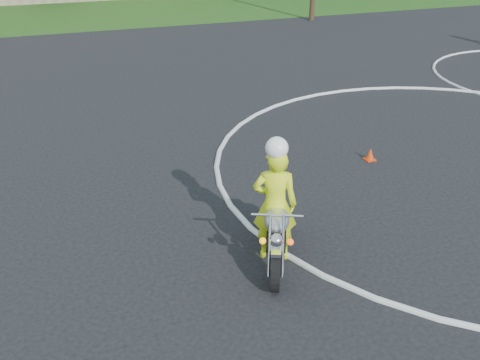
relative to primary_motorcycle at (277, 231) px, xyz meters
name	(u,v)px	position (x,y,z in m)	size (l,w,h in m)	color
grass_strip	(194,8)	(5.89, 26.03, -0.58)	(120.00, 10.00, 0.02)	#1E4714
primary_motorcycle	(277,231)	(0.00, 0.00, 0.00)	(1.22, 2.15, 1.21)	black
rider_primary_grp	(275,201)	(0.01, 0.14, 0.50)	(0.88, 0.75, 2.25)	#E5FD1A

